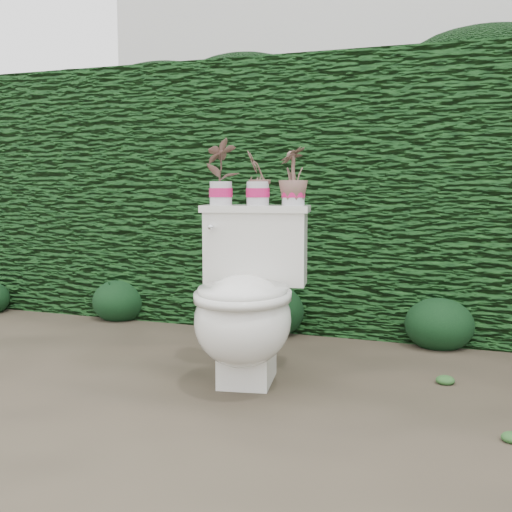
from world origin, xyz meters
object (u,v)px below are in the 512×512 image
at_px(toilet, 246,304).
at_px(potted_plant_right, 293,178).
at_px(potted_plant_center, 258,180).
at_px(potted_plant_left, 221,173).

bearing_deg(toilet, potted_plant_right, 53.80).
relative_size(toilet, potted_plant_right, 3.10).
distance_m(toilet, potted_plant_center, 0.59).
relative_size(toilet, potted_plant_center, 3.28).
distance_m(toilet, potted_plant_right, 0.62).
relative_size(toilet, potted_plant_left, 2.64).
relative_size(potted_plant_center, potted_plant_right, 0.94).
xyz_separation_m(potted_plant_left, potted_plant_center, (0.17, 0.03, -0.03)).
relative_size(potted_plant_left, potted_plant_center, 1.24).
height_order(potted_plant_center, potted_plant_right, potted_plant_right).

